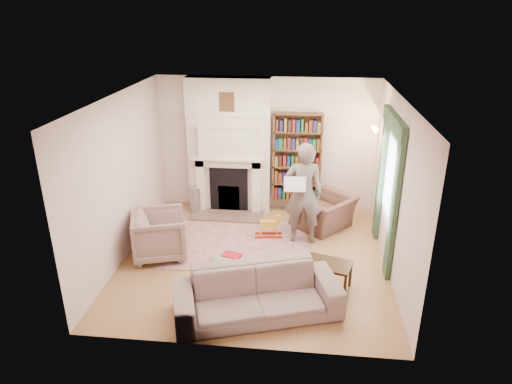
# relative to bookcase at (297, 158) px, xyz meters

# --- Properties ---
(floor) EXTENTS (4.50, 4.50, 0.00)m
(floor) POSITION_rel_bookcase_xyz_m (-0.65, -2.12, -1.18)
(floor) COLOR olive
(floor) RESTS_ON ground
(ceiling) EXTENTS (4.50, 4.50, 0.00)m
(ceiling) POSITION_rel_bookcase_xyz_m (-0.65, -2.12, 1.62)
(ceiling) COLOR white
(ceiling) RESTS_ON wall_back
(wall_back) EXTENTS (4.50, 0.00, 4.50)m
(wall_back) POSITION_rel_bookcase_xyz_m (-0.65, 0.13, 0.22)
(wall_back) COLOR beige
(wall_back) RESTS_ON floor
(wall_front) EXTENTS (4.50, 0.00, 4.50)m
(wall_front) POSITION_rel_bookcase_xyz_m (-0.65, -4.37, 0.22)
(wall_front) COLOR beige
(wall_front) RESTS_ON floor
(wall_left) EXTENTS (0.00, 4.50, 4.50)m
(wall_left) POSITION_rel_bookcase_xyz_m (-2.90, -2.12, 0.22)
(wall_left) COLOR beige
(wall_left) RESTS_ON floor
(wall_right) EXTENTS (0.00, 4.50, 4.50)m
(wall_right) POSITION_rel_bookcase_xyz_m (1.60, -2.12, 0.22)
(wall_right) COLOR beige
(wall_right) RESTS_ON floor
(fireplace) EXTENTS (1.70, 0.58, 2.80)m
(fireplace) POSITION_rel_bookcase_xyz_m (-1.40, -0.07, 0.21)
(fireplace) COLOR beige
(fireplace) RESTS_ON floor
(bookcase) EXTENTS (1.00, 0.24, 1.85)m
(bookcase) POSITION_rel_bookcase_xyz_m (0.00, 0.00, 0.00)
(bookcase) COLOR brown
(bookcase) RESTS_ON floor
(window) EXTENTS (0.02, 0.90, 1.30)m
(window) POSITION_rel_bookcase_xyz_m (1.58, -1.72, 0.27)
(window) COLOR silver
(window) RESTS_ON wall_right
(curtain_left) EXTENTS (0.07, 0.32, 2.40)m
(curtain_left) POSITION_rel_bookcase_xyz_m (1.55, -2.42, 0.02)
(curtain_left) COLOR #2C452C
(curtain_left) RESTS_ON floor
(curtain_right) EXTENTS (0.07, 0.32, 2.40)m
(curtain_right) POSITION_rel_bookcase_xyz_m (1.55, -1.02, 0.02)
(curtain_right) COLOR #2C452C
(curtain_right) RESTS_ON floor
(pelmet) EXTENTS (0.09, 1.70, 0.24)m
(pelmet) POSITION_rel_bookcase_xyz_m (1.54, -1.72, 1.20)
(pelmet) COLOR #2C452C
(pelmet) RESTS_ON wall_right
(wall_sconce) EXTENTS (0.20, 0.24, 0.24)m
(wall_sconce) POSITION_rel_bookcase_xyz_m (1.38, -0.62, 0.72)
(wall_sconce) COLOR gold
(wall_sconce) RESTS_ON wall_right
(rug) EXTENTS (2.66, 2.09, 0.01)m
(rug) POSITION_rel_bookcase_xyz_m (-1.02, -1.63, -1.17)
(rug) COLOR #C3A893
(rug) RESTS_ON floor
(armchair_reading) EXTENTS (1.33, 1.34, 0.65)m
(armchair_reading) POSITION_rel_bookcase_xyz_m (0.60, -0.78, -0.85)
(armchair_reading) COLOR #442524
(armchair_reading) RESTS_ON floor
(armchair_left) EXTENTS (1.12, 1.10, 0.82)m
(armchair_left) POSITION_rel_bookcase_xyz_m (-2.30, -2.20, -0.77)
(armchair_left) COLOR gray
(armchair_left) RESTS_ON floor
(sofa) EXTENTS (2.49, 1.58, 0.68)m
(sofa) POSITION_rel_bookcase_xyz_m (-0.44, -3.65, -0.84)
(sofa) COLOR gray
(sofa) RESTS_ON floor
(man_reading) EXTENTS (0.72, 0.50, 1.91)m
(man_reading) POSITION_rel_bookcase_xyz_m (0.15, -1.38, -0.22)
(man_reading) COLOR #5E524B
(man_reading) RESTS_ON floor
(newspaper) EXTENTS (0.39, 0.13, 0.26)m
(newspaper) POSITION_rel_bookcase_xyz_m (0.00, -1.58, 0.03)
(newspaper) COLOR white
(newspaper) RESTS_ON man_reading
(coffee_table) EXTENTS (0.80, 0.63, 0.45)m
(coffee_table) POSITION_rel_bookcase_xyz_m (0.57, -2.89, -0.95)
(coffee_table) COLOR #332011
(coffee_table) RESTS_ON floor
(paraffin_heater) EXTENTS (0.26, 0.26, 0.55)m
(paraffin_heater) POSITION_rel_bookcase_xyz_m (-2.11, -0.35, -0.90)
(paraffin_heater) COLOR #9EA1A5
(paraffin_heater) RESTS_ON floor
(rocking_horse) EXTENTS (0.53, 0.26, 0.45)m
(rocking_horse) POSITION_rel_bookcase_xyz_m (-0.47, -1.30, -0.95)
(rocking_horse) COLOR gold
(rocking_horse) RESTS_ON rug
(board_game) EXTENTS (0.48, 0.48, 0.03)m
(board_game) POSITION_rel_bookcase_xyz_m (-1.16, -2.28, -1.15)
(board_game) COLOR gold
(board_game) RESTS_ON rug
(game_box_lid) EXTENTS (0.36, 0.29, 0.05)m
(game_box_lid) POSITION_rel_bookcase_xyz_m (-1.05, -2.14, -1.14)
(game_box_lid) COLOR red
(game_box_lid) RESTS_ON rug
(comic_annuals) EXTENTS (0.64, 0.74, 0.02)m
(comic_annuals) POSITION_rel_bookcase_xyz_m (-0.48, -2.48, -1.16)
(comic_annuals) COLOR red
(comic_annuals) RESTS_ON rug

